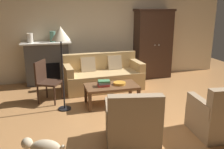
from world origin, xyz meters
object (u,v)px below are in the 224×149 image
object	(u,v)px
armchair_near_right	(220,117)
armchair_near_left	(132,125)
mantel_vase_cream	(30,38)
floor_lamp	(61,38)
armoire	(153,44)
fruit_bowl	(119,83)
mantel_vase_bronze	(61,36)
book_stack	(104,83)
couch	(103,76)
mantel_vase_jade	(53,37)
coffee_table	(112,88)
fireplace	(47,63)
side_chair_wooden	(46,79)
dog	(43,148)

from	to	relation	value
armchair_near_right	armchair_near_left	bearing A→B (deg)	176.16
mantel_vase_cream	floor_lamp	world-z (taller)	floor_lamp
armoire	fruit_bowl	world-z (taller)	armoire
mantel_vase_bronze	floor_lamp	bearing A→B (deg)	-93.21
mantel_vase_bronze	book_stack	bearing A→B (deg)	-68.25
couch	armchair_near_left	distance (m)	2.67
fruit_bowl	floor_lamp	bearing A→B (deg)	-178.62
mantel_vase_cream	mantel_vase_bronze	bearing A→B (deg)	0.00
armchair_near_left	floor_lamp	distance (m)	2.13
mantel_vase_jade	floor_lamp	world-z (taller)	floor_lamp
armchair_near_right	fruit_bowl	bearing A→B (deg)	124.80
fruit_bowl	armchair_near_right	bearing A→B (deg)	-55.20
coffee_table	armchair_near_left	bearing A→B (deg)	-93.67
couch	floor_lamp	bearing A→B (deg)	-133.96
floor_lamp	mantel_vase_cream	bearing A→B (deg)	109.96
fireplace	armchair_near_left	size ratio (longest dim) A/B	1.40
fireplace	side_chair_wooden	distance (m)	1.29
armoire	mantel_vase_cream	size ratio (longest dim) A/B	8.10
fruit_bowl	book_stack	bearing A→B (deg)	-176.60
mantel_vase_cream	mantel_vase_jade	xyz separation A→B (m)	(0.56, 0.00, 0.02)
armchair_near_left	couch	bearing A→B (deg)	86.48
side_chair_wooden	floor_lamp	xyz separation A→B (m)	(0.34, -0.55, 0.93)
fruit_bowl	armoire	bearing A→B (deg)	48.89
coffee_table	mantel_vase_jade	size ratio (longest dim) A/B	4.06
armchair_near_left	armoire	bearing A→B (deg)	61.80
armoire	coffee_table	xyz separation A→B (m)	(-1.68, -1.73, -0.61)
fruit_bowl	mantel_vase_jade	distance (m)	2.33
floor_lamp	mantel_vase_jade	bearing A→B (deg)	93.11
couch	floor_lamp	distance (m)	1.89
armchair_near_right	side_chair_wooden	size ratio (longest dim) A/B	0.98
armoire	mantel_vase_bronze	distance (m)	2.59
armoire	couch	distance (m)	1.87
armchair_near_right	mantel_vase_cream	bearing A→B (deg)	130.80
mantel_vase_jade	mantel_vase_bronze	bearing A→B (deg)	0.00
mantel_vase_jade	side_chair_wooden	xyz separation A→B (m)	(-0.24, -1.27, -0.74)
fruit_bowl	mantel_vase_bronze	distance (m)	2.23
book_stack	mantel_vase_bronze	bearing A→B (deg)	111.75
fruit_bowl	armchair_near_right	distance (m)	2.07
fruit_bowl	mantel_vase_cream	bearing A→B (deg)	135.65
mantel_vase_cream	side_chair_wooden	world-z (taller)	mantel_vase_cream
mantel_vase_cream	mantel_vase_jade	distance (m)	0.56
book_stack	armchair_near_left	world-z (taller)	armchair_near_left
fruit_bowl	side_chair_wooden	world-z (taller)	side_chair_wooden
fireplace	armchair_near_right	distance (m)	4.38
mantel_vase_jade	dog	world-z (taller)	mantel_vase_jade
armchair_near_right	side_chair_wooden	bearing A→B (deg)	140.47
floor_lamp	book_stack	bearing A→B (deg)	0.53
coffee_table	side_chair_wooden	bearing A→B (deg)	158.52
armoire	mantel_vase_bronze	world-z (taller)	armoire
book_stack	armoire	bearing A→B (deg)	43.32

